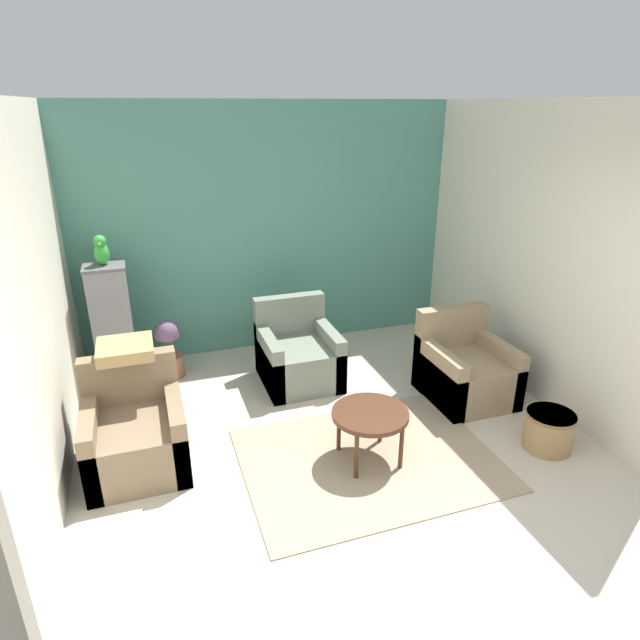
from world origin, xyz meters
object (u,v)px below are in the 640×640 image
at_px(wicker_basket, 549,429).
at_px(armchair_middle, 298,356).
at_px(armchair_left, 136,435).
at_px(armchair_right, 465,371).
at_px(birdcage, 114,329).
at_px(coffee_table, 370,417).
at_px(parrot, 101,251).
at_px(potted_plant, 169,348).

bearing_deg(wicker_basket, armchair_middle, 132.06).
bearing_deg(armchair_left, armchair_right, 1.88).
relative_size(armchair_left, armchair_middle, 1.00).
bearing_deg(armchair_middle, armchair_left, -149.74).
bearing_deg(birdcage, coffee_table, -46.54).
bearing_deg(birdcage, parrot, 90.00).
distance_m(birdcage, wicker_basket, 4.21).
relative_size(armchair_right, parrot, 2.83).
bearing_deg(armchair_right, wicker_basket, -79.02).
height_order(armchair_middle, potted_plant, armchair_middle).
bearing_deg(parrot, coffee_table, -46.57).
xyz_separation_m(armchair_middle, birdcage, (-1.78, 0.54, 0.33)).
relative_size(coffee_table, birdcage, 0.48).
bearing_deg(parrot, wicker_basket, -34.64).
xyz_separation_m(coffee_table, armchair_left, (-1.79, 0.55, -0.13)).
distance_m(coffee_table, wicker_basket, 1.56).
xyz_separation_m(armchair_left, birdcage, (-0.15, 1.49, 0.33)).
bearing_deg(armchair_left, potted_plant, 75.87).
height_order(coffee_table, potted_plant, potted_plant).
relative_size(armchair_right, armchair_middle, 1.00).
distance_m(birdcage, parrot, 0.82).
relative_size(armchair_right, potted_plant, 1.32).
relative_size(birdcage, potted_plant, 2.01).
bearing_deg(armchair_right, potted_plant, 153.18).
bearing_deg(armchair_middle, parrot, 163.22).
distance_m(armchair_middle, parrot, 2.19).
bearing_deg(coffee_table, armchair_right, 26.40).
distance_m(potted_plant, wicker_basket, 3.77).
bearing_deg(armchair_middle, potted_plant, 157.30).
height_order(armchair_right, wicker_basket, armchair_right).
bearing_deg(parrot, potted_plant, -0.97).
height_order(armchair_left, wicker_basket, armchair_left).
bearing_deg(potted_plant, wicker_basket, -39.02).
bearing_deg(armchair_right, armchair_middle, 149.87).
height_order(armchair_left, potted_plant, armchair_left).
distance_m(armchair_middle, birdcage, 1.89).
xyz_separation_m(birdcage, wicker_basket, (3.45, -2.38, -0.44)).
xyz_separation_m(birdcage, potted_plant, (0.52, -0.01, -0.28)).
xyz_separation_m(potted_plant, wicker_basket, (2.93, -2.37, -0.15)).
xyz_separation_m(armchair_left, wicker_basket, (3.30, -0.89, -0.10)).
height_order(armchair_left, parrot, parrot).
relative_size(armchair_middle, birdcage, 0.66).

